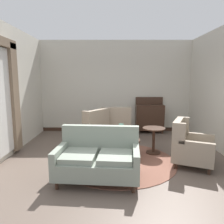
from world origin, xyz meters
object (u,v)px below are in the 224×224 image
armchair_far_left (115,126)px  settee (98,159)px  porcelain_vase (121,133)px  armchair_beside_settee (91,131)px  sideboard (149,117)px  side_table (153,138)px  armchair_foreground_right (190,146)px  coffee_table (123,143)px

armchair_far_left → settee: bearing=77.4°
porcelain_vase → armchair_far_left: size_ratio=0.36×
armchair_beside_settee → sideboard: 2.50m
side_table → armchair_beside_settee: bearing=162.1°
armchair_beside_settee → armchair_foreground_right: bearing=96.3°
side_table → armchair_foreground_right: bearing=-49.1°
armchair_far_left → sideboard: size_ratio=0.86×
coffee_table → armchair_beside_settee: bearing=133.8°
coffee_table → armchair_far_left: 1.51m
porcelain_vase → armchair_beside_settee: size_ratio=0.32×
armchair_beside_settee → sideboard: size_ratio=0.95×
coffee_table → porcelain_vase: size_ratio=2.13×
settee → side_table: settee is taller
settee → side_table: (1.31, 1.42, 0.00)m
porcelain_vase → armchair_far_left: 1.56m
settee → armchair_foreground_right: size_ratio=1.43×
settee → armchair_far_left: (0.37, 2.56, 0.05)m
coffee_table → porcelain_vase: 0.27m
settee → armchair_foreground_right: bearing=23.9°
porcelain_vase → armchair_foreground_right: size_ratio=0.34×
armchair_beside_settee → armchair_foreground_right: armchair_beside_settee is taller
settee → armchair_beside_settee: size_ratio=1.35×
armchair_foreground_right → sideboard: 2.93m
armchair_beside_settee → side_table: 1.72m
porcelain_vase → armchair_far_left: armchair_far_left is taller
settee → side_table: bearing=52.2°
coffee_table → sideboard: sideboard is taller
armchair_beside_settee → settee: bearing=45.0°
settee → armchair_beside_settee: bearing=104.5°
settee → armchair_far_left: 2.59m
settee → armchair_far_left: armchair_far_left is taller
settee → sideboard: 3.91m
coffee_table → armchair_foreground_right: armchair_foreground_right is taller
armchair_far_left → porcelain_vase: bearing=89.3°
side_table → sideboard: bearing=83.0°
armchair_beside_settee → sideboard: (1.90, 1.63, 0.11)m
settee → armchair_beside_settee: (-0.33, 1.94, 0.04)m
armchair_beside_settee → sideboard: sideboard is taller
coffee_table → armchair_far_left: size_ratio=0.76×
armchair_foreground_right → sideboard: size_ratio=0.89×
porcelain_vase → sideboard: (1.10, 2.56, -0.08)m
armchair_beside_settee → coffee_table: bearing=79.2°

